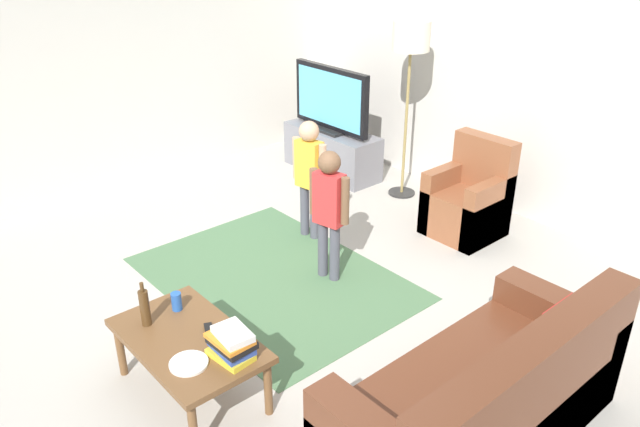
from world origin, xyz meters
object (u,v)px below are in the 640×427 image
(tv, at_px, (331,100))
(child_center, at_px, (329,204))
(bottle, at_px, (145,307))
(plate, at_px, (189,363))
(tv_stand, at_px, (332,152))
(armchair, at_px, (470,203))
(book_stack, at_px, (231,344))
(child_near_tv, at_px, (309,169))
(couch, at_px, (489,405))
(floor_lamp, at_px, (411,46))
(soda_can, at_px, (177,301))
(coffee_table, at_px, (188,344))
(tv_remote, at_px, (209,332))

(tv, height_order, child_center, tv)
(bottle, distance_m, plate, 0.51)
(tv, distance_m, bottle, 3.71)
(bottle, bearing_deg, tv_stand, 120.25)
(tv_stand, bearing_deg, tv, -90.00)
(plate, bearing_deg, tv, 126.65)
(armchair, height_order, book_stack, armchair)
(child_near_tv, relative_size, book_stack, 3.89)
(couch, height_order, plate, couch)
(couch, bearing_deg, child_near_tv, 161.03)
(floor_lamp, relative_size, plate, 8.09)
(child_center, bearing_deg, soda_can, -83.42)
(coffee_table, bearing_deg, tv, 125.04)
(tv, height_order, plate, tv)
(armchair, bearing_deg, tv_remote, -84.78)
(armchair, bearing_deg, plate, -82.14)
(floor_lamp, distance_m, bottle, 3.63)
(couch, xyz_separation_m, armchair, (-1.65, 2.04, 0.01))
(tv, xyz_separation_m, child_center, (1.69, -1.53, -0.19))
(tv_stand, bearing_deg, couch, -30.07)
(tv, bearing_deg, armchair, -0.55)
(tv_remote, bearing_deg, plate, -29.94)
(couch, relative_size, plate, 8.18)
(tv_remote, bearing_deg, floor_lamp, 136.64)
(child_center, xyz_separation_m, tv_remote, (0.52, -1.42, -0.23))
(bottle, height_order, soda_can, bottle)
(plate, bearing_deg, armchair, 97.86)
(child_near_tv, xyz_separation_m, soda_can, (0.82, -1.79, -0.18))
(couch, xyz_separation_m, tv_remote, (-1.39, -0.89, 0.14))
(couch, relative_size, floor_lamp, 1.01)
(couch, relative_size, child_near_tv, 1.64)
(coffee_table, relative_size, soda_can, 8.33)
(child_center, height_order, tv_remote, child_center)
(child_near_tv, xyz_separation_m, coffee_table, (1.12, -1.89, -0.29))
(couch, height_order, floor_lamp, floor_lamp)
(bottle, bearing_deg, book_stack, 20.41)
(bottle, xyz_separation_m, soda_can, (-0.02, 0.22, -0.06))
(child_center, distance_m, coffee_table, 1.64)
(couch, relative_size, tv_remote, 10.59)
(floor_lamp, height_order, child_center, floor_lamp)
(tv_remote, bearing_deg, child_center, 134.66)
(tv_stand, distance_m, soda_can, 3.53)
(armchair, xyz_separation_m, child_center, (-0.25, -1.51, 0.36))
(coffee_table, height_order, tv_remote, tv_remote)
(armchair, bearing_deg, couch, -50.94)
(plate, bearing_deg, book_stack, 65.87)
(tv, distance_m, coffee_table, 3.78)
(tv_stand, xyz_separation_m, couch, (3.59, -2.08, 0.05))
(child_center, bearing_deg, coffee_table, -73.17)
(armchair, relative_size, child_center, 0.82)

